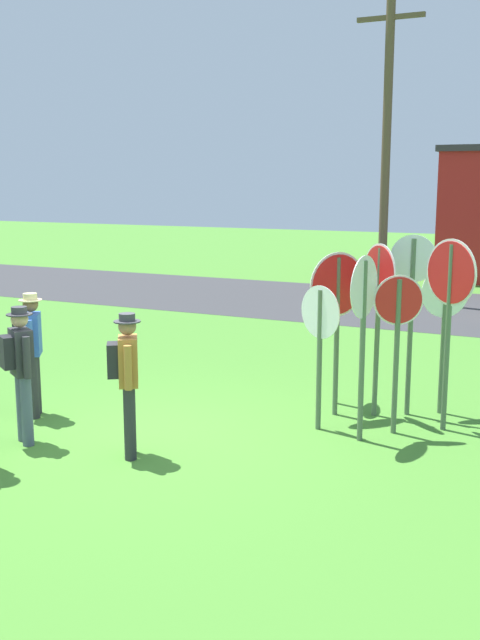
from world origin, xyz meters
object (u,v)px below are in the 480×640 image
object	(u,v)px
stop_sign_tallest	(378,299)
person_in_dark_shirt	(20,365)
stop_sign_far_back	(337,312)
stop_sign_rear_left	(412,296)
utility_pole	(386,145)
stop_sign_leaning_left	(397,329)
person_with_sunhat	(127,374)
stop_sign_center_cluster	(444,313)
stop_sign_low_front	(449,299)
stop_sign_rear_right	(337,303)
stop_sign_leaning_right	(320,333)
stop_sign_nearest	(363,315)
person_in_blue	(31,345)

from	to	relation	value
stop_sign_tallest	person_in_dark_shirt	world-z (taller)	stop_sign_tallest
stop_sign_far_back	stop_sign_rear_left	bearing A→B (deg)	-3.72
stop_sign_far_back	stop_sign_tallest	bearing A→B (deg)	-24.27
utility_pole	stop_sign_leaning_left	world-z (taller)	utility_pole
stop_sign_rear_left	person_with_sunhat	world-z (taller)	stop_sign_rear_left
stop_sign_tallest	stop_sign_center_cluster	bearing A→B (deg)	32.22
stop_sign_low_front	stop_sign_rear_right	bearing A→B (deg)	179.79
stop_sign_leaning_right	stop_sign_center_cluster	distance (m)	1.94
stop_sign_leaning_left	stop_sign_low_front	world-z (taller)	stop_sign_low_front
stop_sign_leaning_left	stop_sign_low_front	distance (m)	0.78
stop_sign_low_front	stop_sign_far_back	bearing A→B (deg)	162.58
utility_pole	stop_sign_far_back	distance (m)	10.61
stop_sign_low_front	person_in_dark_shirt	bearing A→B (deg)	-148.93
person_in_dark_shirt	stop_sign_rear_right	bearing A→B (deg)	41.71
stop_sign_tallest	stop_sign_nearest	xyz separation A→B (m)	(0.11, -1.09, -0.04)
stop_sign_leaning_right	person_in_blue	size ratio (longest dim) A/B	1.11
stop_sign_nearest	stop_sign_center_cluster	bearing A→B (deg)	66.42
stop_sign_leaning_right	stop_sign_nearest	xyz separation A→B (m)	(0.62, -0.19, 0.32)
utility_pole	person_with_sunhat	distance (m)	13.55
stop_sign_far_back	person_in_dark_shirt	bearing A→B (deg)	-131.85
stop_sign_leaning_right	utility_pole	bearing A→B (deg)	100.99
stop_sign_leaning_left	person_in_blue	size ratio (longest dim) A/B	1.20
utility_pole	person_with_sunhat	bearing A→B (deg)	-87.92
stop_sign_leaning_right	stop_sign_nearest	world-z (taller)	stop_sign_nearest
utility_pole	stop_sign_nearest	world-z (taller)	utility_pole
stop_sign_center_cluster	person_in_dark_shirt	size ratio (longest dim) A/B	1.22
stop_sign_rear_right	stop_sign_rear_left	world-z (taller)	stop_sign_rear_left
stop_sign_leaning_left	person_with_sunhat	size ratio (longest dim) A/B	1.20
stop_sign_leaning_right	person_in_blue	world-z (taller)	stop_sign_leaning_right
stop_sign_leaning_right	stop_sign_nearest	size ratio (longest dim) A/B	0.82
stop_sign_low_front	person_in_blue	xyz separation A→B (m)	(-5.29, -1.87, -0.74)
stop_sign_center_cluster	person_in_blue	bearing A→B (deg)	-153.03
stop_sign_far_back	stop_sign_nearest	xyz separation A→B (m)	(0.79, -1.40, 0.24)
stop_sign_rear_left	person_with_sunhat	xyz separation A→B (m)	(-2.62, -3.07, -0.68)
utility_pole	stop_sign_rear_left	world-z (taller)	utility_pole
person_in_dark_shirt	stop_sign_leaning_left	bearing A→B (deg)	30.22
stop_sign_rear_right	stop_sign_low_front	bearing A→B (deg)	-0.21
stop_sign_nearest	person_in_dark_shirt	bearing A→B (deg)	-152.93
stop_sign_nearest	person_in_blue	size ratio (longest dim) A/B	1.36
stop_sign_rear_right	stop_sign_low_front	world-z (taller)	stop_sign_low_front
stop_sign_rear_right	stop_sign_leaning_left	distance (m)	1.05
stop_sign_far_back	stop_sign_rear_left	world-z (taller)	stop_sign_rear_left
stop_sign_rear_right	stop_sign_center_cluster	distance (m)	1.51
person_with_sunhat	person_in_dark_shirt	bearing A→B (deg)	-172.56
stop_sign_rear_right	stop_sign_nearest	xyz separation A→B (m)	(0.62, -0.88, 0.03)
person_in_blue	person_in_dark_shirt	xyz separation A→B (m)	(0.64, -0.93, 0.00)
stop_sign_rear_right	stop_sign_leaning_right	distance (m)	0.75
stop_sign_nearest	stop_sign_leaning_left	bearing A→B (deg)	54.78
person_with_sunhat	stop_sign_center_cluster	bearing A→B (deg)	47.82
stop_sign_rear_right	stop_sign_nearest	bearing A→B (deg)	-54.80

